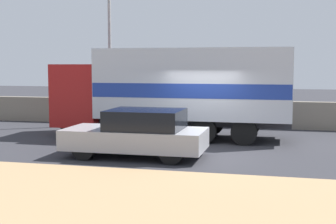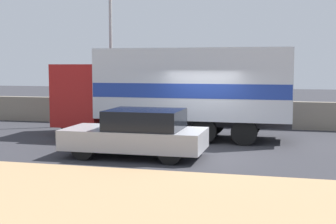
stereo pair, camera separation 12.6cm
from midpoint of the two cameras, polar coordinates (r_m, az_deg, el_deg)
ground_plane at (r=14.31m, az=3.51°, el=-4.92°), size 80.00×80.00×0.00m
dirt_shoulder_foreground at (r=8.61m, az=-4.06°, el=-12.01°), size 60.00×6.49×0.04m
stone_wall_backdrop at (r=20.19m, az=6.69°, el=-0.19°), size 60.00×0.35×1.15m
street_lamp at (r=20.72m, az=-6.85°, el=11.04°), size 0.56×0.28×8.02m
box_truck at (r=16.95m, az=1.36°, el=2.95°), size 8.52×2.62×3.22m
car_hatchback at (r=13.47m, az=-3.44°, el=-2.60°), size 4.04×1.83×1.38m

